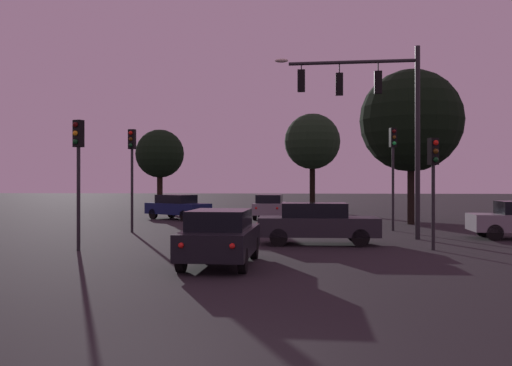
{
  "coord_description": "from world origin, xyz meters",
  "views": [
    {
      "loc": [
        1.5,
        -6.4,
        2.25
      ],
      "look_at": [
        -0.12,
        16.3,
        2.25
      ],
      "focal_mm": 38.01,
      "sensor_mm": 36.0,
      "label": 1
    }
  ],
  "objects_px": {
    "tree_behind_sign": "(160,154)",
    "traffic_light_far_side": "(78,158)",
    "traffic_signal_mast_arm": "(374,105)",
    "tree_left_far": "(411,121)",
    "traffic_light_corner_left": "(434,170)",
    "traffic_light_corner_right": "(132,160)",
    "car_nearside_lane": "(220,236)",
    "car_crossing_left": "(317,223)",
    "car_far_lane": "(177,206)",
    "tree_center_horizon": "(312,142)",
    "traffic_light_median": "(393,158)",
    "car_parked_lot": "(270,206)"
  },
  "relations": [
    {
      "from": "car_parked_lot",
      "to": "tree_behind_sign",
      "type": "xyz_separation_m",
      "value": [
        -9.14,
        8.37,
        3.76
      ]
    },
    {
      "from": "traffic_light_median",
      "to": "tree_left_far",
      "type": "distance_m",
      "value": 5.01
    },
    {
      "from": "traffic_light_corner_right",
      "to": "tree_behind_sign",
      "type": "height_order",
      "value": "tree_behind_sign"
    },
    {
      "from": "traffic_light_corner_right",
      "to": "traffic_light_median",
      "type": "xyz_separation_m",
      "value": [
        12.03,
        1.6,
        0.09
      ]
    },
    {
      "from": "traffic_light_corner_right",
      "to": "tree_center_horizon",
      "type": "bearing_deg",
      "value": 65.89
    },
    {
      "from": "traffic_signal_mast_arm",
      "to": "tree_left_far",
      "type": "distance_m",
      "value": 8.46
    },
    {
      "from": "traffic_signal_mast_arm",
      "to": "tree_behind_sign",
      "type": "height_order",
      "value": "traffic_signal_mast_arm"
    },
    {
      "from": "traffic_light_corner_left",
      "to": "tree_left_far",
      "type": "relative_size",
      "value": 0.45
    },
    {
      "from": "traffic_light_far_side",
      "to": "tree_center_horizon",
      "type": "distance_m",
      "value": 27.95
    },
    {
      "from": "traffic_signal_mast_arm",
      "to": "car_crossing_left",
      "type": "height_order",
      "value": "traffic_signal_mast_arm"
    },
    {
      "from": "traffic_light_median",
      "to": "traffic_signal_mast_arm",
      "type": "bearing_deg",
      "value": -111.04
    },
    {
      "from": "traffic_light_median",
      "to": "tree_behind_sign",
      "type": "bearing_deg",
      "value": 132.72
    },
    {
      "from": "car_nearside_lane",
      "to": "car_parked_lot",
      "type": "height_order",
      "value": "same"
    },
    {
      "from": "car_crossing_left",
      "to": "car_nearside_lane",
      "type": "bearing_deg",
      "value": -118.44
    },
    {
      "from": "traffic_light_corner_left",
      "to": "traffic_light_median",
      "type": "relative_size",
      "value": 0.78
    },
    {
      "from": "traffic_light_corner_right",
      "to": "car_nearside_lane",
      "type": "xyz_separation_m",
      "value": [
        5.38,
        -9.52,
        -2.52
      ]
    },
    {
      "from": "car_crossing_left",
      "to": "traffic_signal_mast_arm",
      "type": "bearing_deg",
      "value": 42.32
    },
    {
      "from": "traffic_signal_mast_arm",
      "to": "traffic_light_median",
      "type": "distance_m",
      "value": 4.43
    },
    {
      "from": "car_crossing_left",
      "to": "traffic_light_far_side",
      "type": "bearing_deg",
      "value": -163.07
    },
    {
      "from": "car_crossing_left",
      "to": "car_far_lane",
      "type": "bearing_deg",
      "value": 121.6
    },
    {
      "from": "traffic_light_corner_left",
      "to": "traffic_light_median",
      "type": "height_order",
      "value": "traffic_light_median"
    },
    {
      "from": "traffic_light_median",
      "to": "tree_left_far",
      "type": "relative_size",
      "value": 0.57
    },
    {
      "from": "car_parked_lot",
      "to": "tree_center_horizon",
      "type": "distance_m",
      "value": 11.46
    },
    {
      "from": "traffic_light_corner_left",
      "to": "tree_left_far",
      "type": "height_order",
      "value": "tree_left_far"
    },
    {
      "from": "traffic_light_median",
      "to": "traffic_light_far_side",
      "type": "relative_size",
      "value": 1.11
    },
    {
      "from": "traffic_light_median",
      "to": "car_crossing_left",
      "type": "xyz_separation_m",
      "value": [
        -3.8,
        -5.86,
        -2.61
      ]
    },
    {
      "from": "car_far_lane",
      "to": "tree_left_far",
      "type": "relative_size",
      "value": 0.53
    },
    {
      "from": "traffic_light_median",
      "to": "traffic_light_corner_right",
      "type": "bearing_deg",
      "value": -172.44
    },
    {
      "from": "traffic_light_median",
      "to": "tree_behind_sign",
      "type": "xyz_separation_m",
      "value": [
        -15.32,
        16.58,
        1.15
      ]
    },
    {
      "from": "traffic_signal_mast_arm",
      "to": "traffic_light_far_side",
      "type": "relative_size",
      "value": 1.78
    },
    {
      "from": "tree_center_horizon",
      "to": "car_nearside_lane",
      "type": "bearing_deg",
      "value": -96.74
    },
    {
      "from": "traffic_light_corner_right",
      "to": "traffic_light_far_side",
      "type": "distance_m",
      "value": 6.71
    },
    {
      "from": "tree_behind_sign",
      "to": "traffic_light_far_side",
      "type": "bearing_deg",
      "value": -81.95
    },
    {
      "from": "traffic_signal_mast_arm",
      "to": "traffic_light_corner_right",
      "type": "height_order",
      "value": "traffic_signal_mast_arm"
    },
    {
      "from": "car_crossing_left",
      "to": "car_parked_lot",
      "type": "height_order",
      "value": "same"
    },
    {
      "from": "traffic_signal_mast_arm",
      "to": "car_parked_lot",
      "type": "bearing_deg",
      "value": 111.76
    },
    {
      "from": "car_nearside_lane",
      "to": "tree_left_far",
      "type": "relative_size",
      "value": 0.49
    },
    {
      "from": "traffic_light_corner_right",
      "to": "traffic_light_far_side",
      "type": "xyz_separation_m",
      "value": [
        0.23,
        -6.7,
        -0.23
      ]
    },
    {
      "from": "traffic_light_far_side",
      "to": "tree_center_horizon",
      "type": "height_order",
      "value": "tree_center_horizon"
    },
    {
      "from": "traffic_light_corner_right",
      "to": "car_nearside_lane",
      "type": "height_order",
      "value": "traffic_light_corner_right"
    },
    {
      "from": "traffic_light_corner_right",
      "to": "traffic_light_far_side",
      "type": "relative_size",
      "value": 1.08
    },
    {
      "from": "car_far_lane",
      "to": "tree_behind_sign",
      "type": "relative_size",
      "value": 0.69
    },
    {
      "from": "traffic_light_corner_right",
      "to": "car_nearside_lane",
      "type": "relative_size",
      "value": 1.15
    },
    {
      "from": "traffic_signal_mast_arm",
      "to": "traffic_light_median",
      "type": "height_order",
      "value": "traffic_signal_mast_arm"
    },
    {
      "from": "car_nearside_lane",
      "to": "tree_center_horizon",
      "type": "relative_size",
      "value": 0.52
    },
    {
      "from": "traffic_light_corner_left",
      "to": "car_nearside_lane",
      "type": "relative_size",
      "value": 0.92
    },
    {
      "from": "traffic_light_corner_left",
      "to": "traffic_light_corner_right",
      "type": "distance_m",
      "value": 13.35
    },
    {
      "from": "traffic_signal_mast_arm",
      "to": "car_parked_lot",
      "type": "relative_size",
      "value": 1.7
    },
    {
      "from": "traffic_light_far_side",
      "to": "car_nearside_lane",
      "type": "distance_m",
      "value": 6.3
    },
    {
      "from": "traffic_light_median",
      "to": "car_nearside_lane",
      "type": "distance_m",
      "value": 13.21
    }
  ]
}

